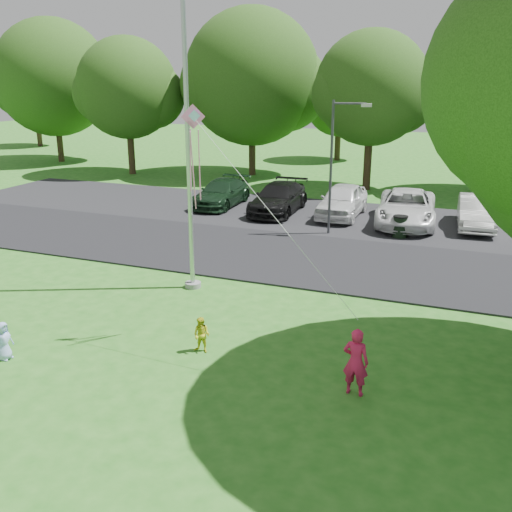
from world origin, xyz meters
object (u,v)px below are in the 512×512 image
(flagpole, at_px, (188,152))
(trash_can, at_px, (400,227))
(kite, at_px, (197,141))
(child_yellow, at_px, (202,335))
(street_lamp, at_px, (337,156))
(child_blue, at_px, (4,341))
(woman, at_px, (356,362))

(flagpole, distance_m, trash_can, 10.22)
(kite, bearing_deg, child_yellow, -98.88)
(street_lamp, relative_size, child_yellow, 6.18)
(street_lamp, height_order, child_yellow, street_lamp)
(child_yellow, bearing_deg, kite, 116.43)
(child_blue, bearing_deg, woman, -78.12)
(woman, bearing_deg, trash_can, -83.35)
(woman, xyz_separation_m, child_yellow, (-3.76, 0.53, -0.29))
(flagpole, xyz_separation_m, trash_can, (5.18, 8.00, -3.69))
(kite, bearing_deg, woman, -50.39)
(flagpole, xyz_separation_m, child_blue, (-1.86, -5.78, -3.71))
(flagpole, bearing_deg, child_yellow, -59.76)
(child_blue, bearing_deg, child_yellow, -62.63)
(child_yellow, relative_size, kite, 0.20)
(flagpole, distance_m, kite, 3.68)
(trash_can, distance_m, kite, 12.37)
(kite, bearing_deg, flagpole, 88.03)
(flagpole, bearing_deg, kite, -58.54)
(trash_can, height_order, child_blue, trash_can)
(street_lamp, xyz_separation_m, child_yellow, (-0.36, -11.38, -2.80))
(street_lamp, bearing_deg, flagpole, -120.34)
(flagpole, relative_size, child_yellow, 11.47)
(kite, bearing_deg, street_lamp, 52.89)
(flagpole, bearing_deg, child_blue, -107.84)
(woman, distance_m, child_yellow, 3.81)
(child_yellow, bearing_deg, child_blue, -152.17)
(woman, xyz_separation_m, child_blue, (-7.83, -1.45, -0.27))
(trash_can, height_order, child_yellow, trash_can)
(child_yellow, distance_m, child_blue, 4.53)
(flagpole, distance_m, street_lamp, 8.06)
(flagpole, relative_size, child_blue, 10.85)
(trash_can, bearing_deg, flagpole, -122.92)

